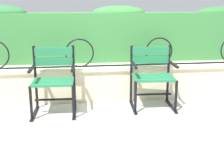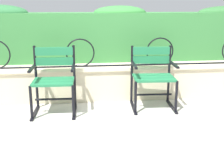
% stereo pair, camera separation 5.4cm
% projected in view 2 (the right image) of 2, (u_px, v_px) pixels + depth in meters
% --- Properties ---
extents(ground_plane, '(60.00, 60.00, 0.00)m').
position_uv_depth(ground_plane, '(113.00, 118.00, 3.63)').
color(ground_plane, '#BCB7AD').
extents(stone_wall, '(7.01, 0.41, 0.52)m').
position_uv_depth(stone_wall, '(107.00, 82.00, 4.34)').
color(stone_wall, beige).
rests_on(stone_wall, ground).
extents(iron_arch_fence, '(6.48, 0.02, 0.42)m').
position_uv_depth(iron_arch_fence, '(85.00, 55.00, 4.13)').
color(iron_arch_fence, black).
rests_on(iron_arch_fence, stone_wall).
extents(hedge_row, '(6.87, 0.58, 0.89)m').
position_uv_depth(hedge_row, '(106.00, 34.00, 4.62)').
color(hedge_row, '#387A3D').
rests_on(hedge_row, stone_wall).
extents(park_chair_left, '(0.58, 0.54, 0.88)m').
position_uv_depth(park_chair_left, '(54.00, 78.00, 3.75)').
color(park_chair_left, '#237547').
rests_on(park_chair_left, ground).
extents(park_chair_right, '(0.62, 0.55, 0.85)m').
position_uv_depth(park_chair_right, '(153.00, 75.00, 3.95)').
color(park_chair_right, '#237547').
rests_on(park_chair_right, ground).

